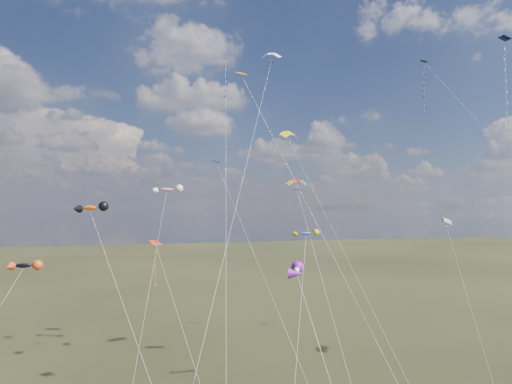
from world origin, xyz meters
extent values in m
cube|color=black|center=(24.90, 24.04, 36.72)|extent=(1.14, 1.14, 0.30)
cube|color=#10184B|center=(-1.74, 24.46, 34.71)|extent=(1.16, 1.14, 0.41)
cylinder|color=silver|center=(-3.93, 14.53, 17.35)|extent=(4.41, 19.87, 34.72)
cube|color=black|center=(-2.70, 25.05, 22.72)|extent=(1.10, 1.13, 0.35)
cylinder|color=silver|center=(-0.06, 16.13, 11.36)|extent=(5.30, 17.85, 22.74)
cube|color=#BC3417|center=(-9.99, 18.64, 13.99)|extent=(1.44, 1.42, 0.44)
cylinder|color=silver|center=(-7.94, 15.28, 7.00)|extent=(4.14, 6.75, 14.00)
cube|color=#090B54|center=(12.51, -1.33, 29.31)|extent=(0.67, 0.70, 0.26)
cube|color=#D3551A|center=(-1.44, 18.54, 31.30)|extent=(1.07, 0.99, 0.44)
cylinder|color=silver|center=(2.76, 8.56, 15.65)|extent=(8.43, 19.99, 31.31)
cylinder|color=silver|center=(9.48, 17.01, 13.11)|extent=(7.40, 13.01, 26.22)
cylinder|color=silver|center=(-3.15, 13.55, 18.26)|extent=(15.27, 25.90, 36.54)
cylinder|color=silver|center=(21.55, 12.74, 8.07)|extent=(2.16, 9.05, 16.15)
cylinder|color=silver|center=(5.80, 14.29, 10.24)|extent=(0.31, 14.82, 20.50)
ellipsoid|color=black|center=(-23.18, 27.25, 11.22)|extent=(3.31, 1.55, 1.11)
ellipsoid|color=#EA580D|center=(-15.89, 16.38, 17.38)|extent=(3.03, 2.12, 1.04)
cylinder|color=silver|center=(-12.56, 10.67, 8.69)|extent=(6.68, 11.44, 17.40)
ellipsoid|color=white|center=(-2.50, 0.49, 13.44)|extent=(1.71, 2.35, 0.89)
ellipsoid|color=red|center=(-7.76, 31.33, 19.68)|extent=(3.73, 2.27, 1.10)
cylinder|color=silver|center=(-9.95, 24.80, 9.84)|extent=(4.41, 13.10, 19.69)
ellipsoid|color=#1D3DB2|center=(4.20, 14.87, 14.88)|extent=(2.30, 0.81, 0.74)
cylinder|color=silver|center=(1.15, 9.20, 7.44)|extent=(6.13, 11.36, 14.90)
camera|label=1|loc=(-13.25, -26.64, 17.37)|focal=32.00mm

